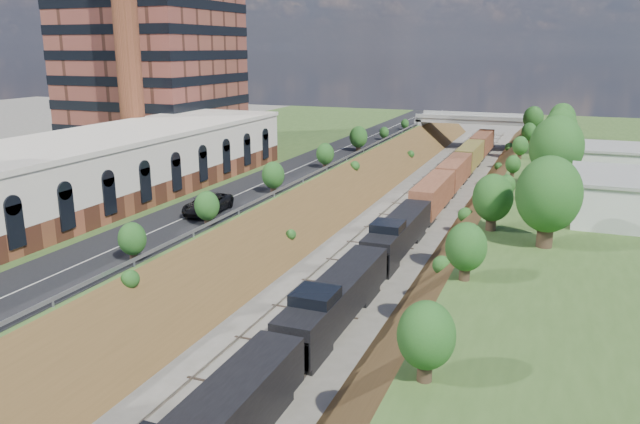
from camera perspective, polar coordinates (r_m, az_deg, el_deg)
platform_left at (r=90.33m, az=-13.24°, el=2.65°), size 44.00×180.00×5.00m
embankment_left at (r=80.67m, az=-0.14°, el=-0.22°), size 10.00×180.00×10.00m
embankment_right at (r=75.66m, az=15.54°, el=-1.80°), size 10.00×180.00×10.00m
rail_left_track at (r=78.04m, az=5.60°, el=-0.74°), size 1.58×180.00×0.18m
rail_right_track at (r=76.85m, az=9.32°, el=-1.12°), size 1.58×180.00×0.18m
road at (r=81.25m, az=-3.10°, el=3.52°), size 8.00×180.00×0.10m
guardrail at (r=79.37m, az=-0.47°, el=3.64°), size 0.10×171.00×0.70m
commercial_building at (r=69.21m, az=-20.41°, el=3.54°), size 14.30×62.30×7.00m
smokestack at (r=87.10m, az=-17.40°, el=16.85°), size 3.20×3.20×40.00m
overpass at (r=136.51m, az=14.03°, el=7.65°), size 24.50×8.30×7.40m
white_building_near at (r=66.13m, az=25.97°, el=1.13°), size 9.00×12.00×4.00m
white_building_far at (r=87.70m, az=24.71°, el=4.18°), size 8.00×10.00×3.60m
tree_right_large at (r=53.66m, az=20.18°, el=1.46°), size 5.25×5.25×7.61m
tree_left_crest at (r=46.02m, az=-19.90°, el=-3.68°), size 2.45×2.45×3.55m
freight_train at (r=80.01m, az=10.01°, el=1.29°), size 2.98×120.06×4.55m
suv at (r=62.36m, az=-10.24°, el=0.75°), size 3.80×6.99×1.86m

